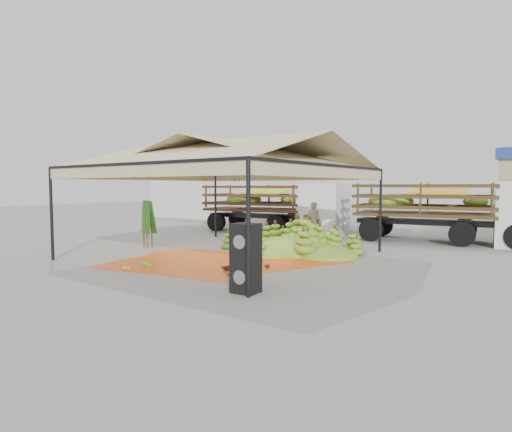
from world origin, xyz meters
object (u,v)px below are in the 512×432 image
Objects in this scene: truck_left at (280,202)px; truck_right at (456,205)px; banana_heap at (294,236)px; speaker_stack at (246,258)px; vendor at (314,222)px.

truck_right is (8.34, 0.81, 0.03)m from truck_left.
banana_heap is 0.71× the size of truck_right.
truck_right is at bearing 77.20° from speaker_stack.
speaker_stack is at bearing -68.85° from truck_left.
truck_left is at bearing 127.15° from banana_heap.
speaker_stack is at bearing -107.55° from truck_right.
vendor is 6.03m from truck_right.
vendor is 0.23× the size of truck_left.
truck_right is at bearing -2.80° from truck_left.
speaker_stack is 0.21× the size of truck_left.
vendor is (-0.77, 2.95, 0.28)m from banana_heap.
banana_heap is 7.61m from truck_right.
truck_right is at bearing -153.76° from vendor.
truck_left is (-6.33, 11.18, 0.77)m from speaker_stack.
banana_heap is 6.90m from truck_left.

